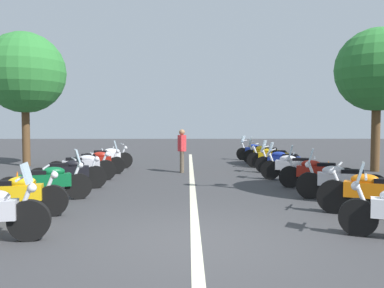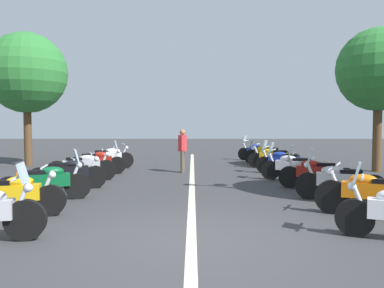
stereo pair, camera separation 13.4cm
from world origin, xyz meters
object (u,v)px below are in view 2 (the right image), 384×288
at_px(motorcycle_left_row_3, 68,173).
at_px(motorcycle_left_row_6, 108,157).
at_px(motorcycle_left_row_1, 11,194).
at_px(motorcycle_right_row_5, 284,161).
at_px(motorcycle_right_row_3, 316,173).
at_px(roadside_tree_2, 379,70).
at_px(motorcycle_right_row_1, 372,193).
at_px(motorcycle_right_row_4, 293,166).
at_px(motorcycle_left_row_5, 97,161).
at_px(roadside_tree_1, 26,73).
at_px(motorcycle_right_row_6, 274,157).
at_px(traffic_cone_1, 329,171).
at_px(motorcycle_right_row_2, 339,181).
at_px(motorcycle_right_row_7, 267,154).
at_px(motorcycle_left_row_2, 46,181).
at_px(motorcycle_right_row_8, 258,151).
at_px(bystander_1, 182,147).
at_px(traffic_cone_0, 17,184).
at_px(motorcycle_left_row_4, 82,166).

xyz_separation_m(motorcycle_left_row_3, motorcycle_left_row_6, (4.86, -0.04, 0.01)).
relative_size(motorcycle_left_row_1, motorcycle_right_row_5, 1.06).
relative_size(motorcycle_right_row_3, roadside_tree_2, 0.38).
xyz_separation_m(motorcycle_right_row_1, motorcycle_right_row_4, (4.82, 0.29, -0.01)).
relative_size(motorcycle_left_row_5, motorcycle_right_row_4, 1.06).
bearing_deg(roadside_tree_1, roadside_tree_2, -98.31).
xyz_separation_m(motorcycle_left_row_1, roadside_tree_2, (7.22, -10.37, 3.33)).
distance_m(motorcycle_right_row_1, roadside_tree_1, 14.37).
relative_size(motorcycle_right_row_6, traffic_cone_1, 3.34).
height_order(motorcycle_right_row_2, motorcycle_right_row_7, motorcycle_right_row_7).
xyz_separation_m(motorcycle_left_row_2, motorcycle_left_row_3, (1.62, -0.01, -0.01)).
distance_m(motorcycle_right_row_8, roadside_tree_2, 6.55).
xyz_separation_m(motorcycle_right_row_8, traffic_cone_1, (-6.39, -1.21, -0.17)).
height_order(motorcycle_right_row_3, motorcycle_right_row_4, motorcycle_right_row_4).
distance_m(motorcycle_left_row_5, roadside_tree_2, 10.85).
distance_m(motorcycle_left_row_5, roadside_tree_1, 5.73).
bearing_deg(motorcycle_left_row_5, motorcycle_right_row_5, -9.76).
distance_m(motorcycle_right_row_2, bystander_1, 6.52).
bearing_deg(motorcycle_left_row_6, traffic_cone_0, -120.95).
distance_m(motorcycle_right_row_3, roadside_tree_1, 12.49).
bearing_deg(motorcycle_left_row_4, traffic_cone_1, -12.58).
distance_m(motorcycle_right_row_6, roadside_tree_2, 5.03).
height_order(motorcycle_left_row_4, motorcycle_right_row_4, motorcycle_right_row_4).
height_order(motorcycle_right_row_2, roadside_tree_2, roadside_tree_2).
height_order(motorcycle_left_row_2, motorcycle_left_row_5, motorcycle_left_row_5).
relative_size(motorcycle_right_row_1, traffic_cone_0, 3.25).
height_order(motorcycle_left_row_4, traffic_cone_0, motorcycle_left_row_4).
distance_m(motorcycle_right_row_8, traffic_cone_0, 11.85).
relative_size(motorcycle_left_row_5, roadside_tree_1, 0.37).
bearing_deg(motorcycle_right_row_8, motorcycle_right_row_7, 122.27).
height_order(motorcycle_left_row_5, motorcycle_right_row_8, motorcycle_left_row_5).
relative_size(motorcycle_left_row_5, motorcycle_right_row_8, 1.09).
bearing_deg(traffic_cone_0, motorcycle_left_row_4, -21.29).
height_order(motorcycle_right_row_1, roadside_tree_2, roadside_tree_2).
distance_m(motorcycle_left_row_3, motorcycle_right_row_2, 7.01).
bearing_deg(roadside_tree_1, motorcycle_right_row_2, -126.06).
xyz_separation_m(traffic_cone_1, roadside_tree_2, (2.15, -2.52, 3.49)).
distance_m(motorcycle_right_row_5, motorcycle_right_row_8, 4.96).
height_order(motorcycle_right_row_1, motorcycle_right_row_3, motorcycle_right_row_3).
height_order(motorcycle_left_row_1, traffic_cone_0, motorcycle_left_row_1).
bearing_deg(motorcycle_right_row_5, traffic_cone_1, 153.27).
distance_m(motorcycle_right_row_5, roadside_tree_1, 11.16).
xyz_separation_m(motorcycle_left_row_6, roadside_tree_2, (-0.86, -10.26, 3.32)).
xyz_separation_m(motorcycle_right_row_5, motorcycle_right_row_8, (4.96, 0.08, 0.00)).
xyz_separation_m(motorcycle_right_row_1, motorcycle_right_row_7, (9.79, 0.19, -0.00)).
height_order(traffic_cone_1, bystander_1, bystander_1).
bearing_deg(motorcycle_right_row_8, roadside_tree_1, 41.38).
xyz_separation_m(motorcycle_left_row_6, motorcycle_right_row_5, (-1.58, -6.61, -0.00)).
height_order(motorcycle_left_row_3, motorcycle_left_row_5, motorcycle_left_row_5).
bearing_deg(roadside_tree_2, motorcycle_left_row_4, 103.03).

